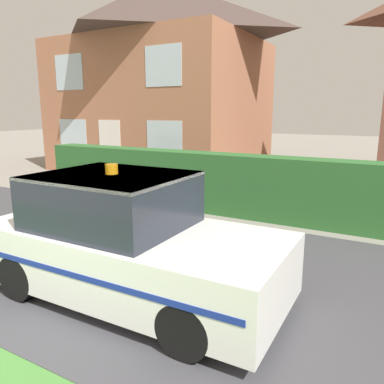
% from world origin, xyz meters
% --- Properties ---
extents(road_strip, '(28.00, 5.32, 0.01)m').
position_xyz_m(road_strip, '(0.00, 3.66, 0.01)').
color(road_strip, '#424247').
rests_on(road_strip, ground).
extents(garden_hedge, '(12.16, 0.68, 1.43)m').
position_xyz_m(garden_hedge, '(0.53, 7.00, 0.72)').
color(garden_hedge, '#2D662D').
rests_on(garden_hedge, ground).
extents(police_car, '(4.00, 1.81, 1.74)m').
position_xyz_m(police_car, '(0.45, 2.57, 0.75)').
color(police_car, black).
rests_on(police_car, road_strip).
extents(house_left, '(8.15, 6.60, 7.62)m').
position_xyz_m(house_left, '(-5.70, 12.71, 3.89)').
color(house_left, '#A86B4C').
rests_on(house_left, ground).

